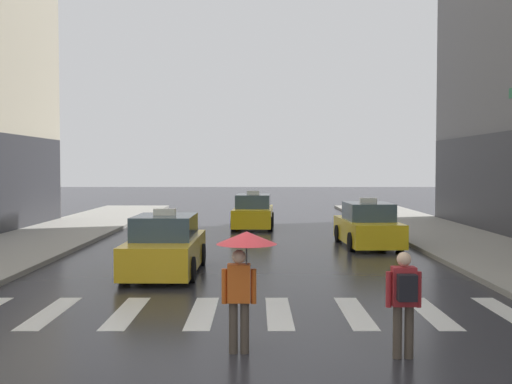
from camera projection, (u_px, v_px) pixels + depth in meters
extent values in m
plane|color=#26262B|center=(238.00, 359.00, 9.41)|extent=(160.00, 160.00, 0.00)
cube|color=silver|center=(53.00, 312.00, 12.42)|extent=(0.50, 2.80, 0.01)
cube|color=silver|center=(129.00, 312.00, 12.42)|extent=(0.50, 2.80, 0.01)
cube|color=silver|center=(205.00, 312.00, 12.41)|extent=(0.50, 2.80, 0.01)
cube|color=silver|center=(281.00, 313.00, 12.41)|extent=(0.50, 2.80, 0.01)
cube|color=silver|center=(357.00, 313.00, 12.40)|extent=(0.50, 2.80, 0.01)
cube|color=silver|center=(433.00, 313.00, 12.39)|extent=(0.50, 2.80, 0.01)
cube|color=silver|center=(510.00, 313.00, 12.39)|extent=(0.50, 2.80, 0.01)
cube|color=gold|center=(168.00, 253.00, 17.01)|extent=(1.85, 4.52, 0.84)
cube|color=#384C5B|center=(167.00, 227.00, 16.88)|extent=(1.62, 2.12, 0.64)
cube|color=silver|center=(167.00, 212.00, 16.86)|extent=(0.60, 0.25, 0.18)
cylinder|color=black|center=(147.00, 254.00, 18.38)|extent=(0.23, 0.66, 0.66)
cylinder|color=black|center=(204.00, 254.00, 18.36)|extent=(0.23, 0.66, 0.66)
cylinder|color=black|center=(126.00, 269.00, 15.68)|extent=(0.23, 0.66, 0.66)
cylinder|color=black|center=(193.00, 269.00, 15.66)|extent=(0.23, 0.66, 0.66)
cube|color=#F2EAB2|center=(160.00, 241.00, 19.29)|extent=(0.20, 0.04, 0.14)
cube|color=#F2EAB2|center=(199.00, 242.00, 19.27)|extent=(0.20, 0.04, 0.14)
cube|color=yellow|center=(370.00, 231.00, 22.81)|extent=(1.97, 4.57, 0.84)
cube|color=#384C5B|center=(371.00, 211.00, 22.68)|extent=(1.68, 2.16, 0.64)
cube|color=silver|center=(371.00, 200.00, 22.66)|extent=(0.61, 0.26, 0.18)
cylinder|color=black|center=(341.00, 233.00, 24.13)|extent=(0.25, 0.67, 0.66)
cylinder|color=black|center=(384.00, 233.00, 24.19)|extent=(0.25, 0.67, 0.66)
cylinder|color=black|center=(354.00, 242.00, 21.44)|extent=(0.25, 0.67, 0.66)
cylinder|color=black|center=(403.00, 242.00, 21.50)|extent=(0.25, 0.67, 0.66)
cube|color=#F2EAB2|center=(343.00, 224.00, 25.05)|extent=(0.20, 0.05, 0.14)
cube|color=#F2EAB2|center=(373.00, 224.00, 25.09)|extent=(0.20, 0.05, 0.14)
cube|color=yellow|center=(256.00, 216.00, 29.64)|extent=(2.01, 4.58, 0.84)
cube|color=#384C5B|center=(256.00, 201.00, 29.51)|extent=(1.70, 2.17, 0.64)
cube|color=silver|center=(256.00, 193.00, 29.49)|extent=(0.61, 0.27, 0.18)
cylinder|color=black|center=(240.00, 219.00, 31.04)|extent=(0.25, 0.67, 0.66)
cylinder|color=black|center=(274.00, 219.00, 30.95)|extent=(0.25, 0.67, 0.66)
cylinder|color=black|center=(236.00, 223.00, 28.34)|extent=(0.25, 0.67, 0.66)
cylinder|color=black|center=(273.00, 224.00, 28.26)|extent=(0.25, 0.67, 0.66)
cube|color=#F2EAB2|center=(246.00, 212.00, 31.93)|extent=(0.20, 0.05, 0.14)
cube|color=#F2EAB2|center=(270.00, 212.00, 31.87)|extent=(0.20, 0.05, 0.14)
cylinder|color=#473D33|center=(236.00, 328.00, 9.70)|extent=(0.14, 0.14, 0.82)
cylinder|color=#473D33|center=(247.00, 328.00, 9.70)|extent=(0.14, 0.14, 0.82)
cube|color=#BF5119|center=(241.00, 283.00, 9.67)|extent=(0.36, 0.24, 0.60)
sphere|color=beige|center=(241.00, 257.00, 9.65)|extent=(0.22, 0.22, 0.22)
cylinder|color=#BF5119|center=(227.00, 286.00, 9.67)|extent=(0.09, 0.09, 0.55)
cylinder|color=#BF5119|center=(256.00, 286.00, 9.67)|extent=(0.09, 0.09, 0.55)
cylinder|color=#4C4C4C|center=(249.00, 264.00, 9.66)|extent=(0.02, 0.02, 1.00)
cone|color=maroon|center=(249.00, 238.00, 9.64)|extent=(0.96, 0.96, 0.20)
cylinder|color=#473D33|center=(400.00, 332.00, 9.44)|extent=(0.14, 0.14, 0.82)
cylinder|color=#473D33|center=(412.00, 332.00, 9.44)|extent=(0.14, 0.14, 0.82)
cube|color=maroon|center=(406.00, 286.00, 9.41)|extent=(0.36, 0.24, 0.60)
sphere|color=beige|center=(406.00, 259.00, 9.39)|extent=(0.22, 0.22, 0.22)
cylinder|color=maroon|center=(391.00, 290.00, 9.41)|extent=(0.09, 0.09, 0.55)
cylinder|color=maroon|center=(421.00, 290.00, 9.41)|extent=(0.09, 0.09, 0.55)
cube|color=black|center=(410.00, 288.00, 9.19)|extent=(0.28, 0.18, 0.40)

